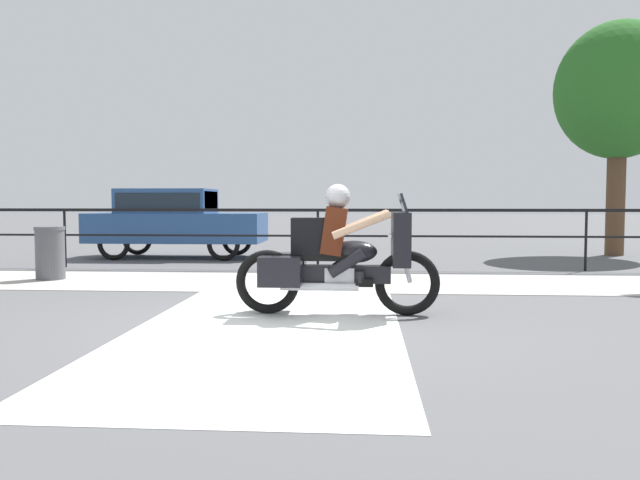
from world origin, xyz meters
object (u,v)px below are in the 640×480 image
object	(u,v)px
motorcycle	(337,256)
tree_behind_sign	(619,92)
trash_bin	(50,253)
parked_car	(174,218)

from	to	relation	value
motorcycle	tree_behind_sign	bearing A→B (deg)	47.91
motorcycle	trash_bin	world-z (taller)	motorcycle
trash_bin	parked_car	bearing A→B (deg)	79.07
motorcycle	parked_car	distance (m)	8.27
trash_bin	tree_behind_sign	world-z (taller)	tree_behind_sign
tree_behind_sign	parked_car	bearing A→B (deg)	-172.62
parked_car	tree_behind_sign	bearing A→B (deg)	6.50
motorcycle	tree_behind_sign	distance (m)	11.20
trash_bin	tree_behind_sign	bearing A→B (deg)	26.21
parked_car	trash_bin	distance (m)	4.35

